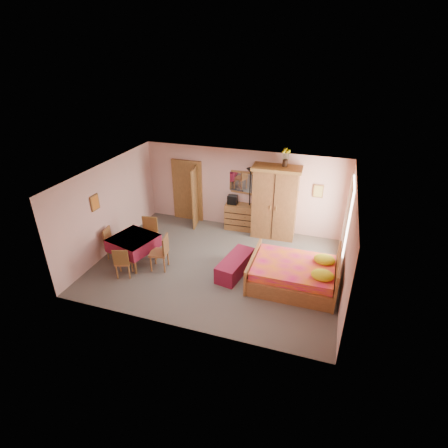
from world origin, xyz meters
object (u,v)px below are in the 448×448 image
(sunflower_vase, at_px, (286,157))
(chair_west, at_px, (114,243))
(wall_mirror, at_px, (242,182))
(bench, at_px, (235,265))
(chair_south, at_px, (123,261))
(wardrobe, at_px, (275,203))
(floor_lamp, at_px, (250,200))
(bed, at_px, (294,268))
(stereo, at_px, (233,200))
(chair_north, at_px, (148,235))
(chest_of_drawers, at_px, (239,217))
(dining_table, at_px, (135,250))
(chair_east, at_px, (159,252))

(sunflower_vase, bearing_deg, chair_west, -147.18)
(sunflower_vase, distance_m, chair_west, 5.46)
(wall_mirror, bearing_deg, bench, -73.22)
(chair_south, distance_m, chair_west, 1.02)
(sunflower_vase, bearing_deg, wardrobe, -156.34)
(floor_lamp, relative_size, bed, 0.96)
(stereo, distance_m, sunflower_vase, 2.21)
(chair_north, bearing_deg, chair_south, 81.49)
(stereo, height_order, bed, stereo)
(chest_of_drawers, relative_size, dining_table, 0.85)
(chest_of_drawers, relative_size, wardrobe, 0.40)
(dining_table, xyz_separation_m, chair_south, (0.05, -0.63, 0.04))
(chair_south, xyz_separation_m, chair_east, (0.73, 0.58, 0.07))
(dining_table, height_order, chair_south, chair_south)
(stereo, bearing_deg, wardrobe, -4.14)
(bed, bearing_deg, wall_mirror, 127.65)
(sunflower_vase, bearing_deg, wall_mirror, 169.79)
(wall_mirror, xyz_separation_m, bench, (0.59, -2.68, -1.32))
(bench, xyz_separation_m, chair_north, (-2.74, 0.33, 0.27))
(sunflower_vase, xyz_separation_m, chair_east, (-2.76, -2.86, -2.06))
(wall_mirror, height_order, sunflower_vase, sunflower_vase)
(chest_of_drawers, xyz_separation_m, chair_east, (-1.42, -2.89, 0.06))
(wall_mirror, height_order, chair_south, wall_mirror)
(stereo, height_order, chair_west, stereo)
(stereo, height_order, wardrobe, wardrobe)
(bed, relative_size, bench, 1.54)
(stereo, bearing_deg, bed, -46.75)
(stereo, distance_m, bench, 2.70)
(chair_north, bearing_deg, bed, 166.39)
(chair_south, distance_m, chair_north, 1.33)
(wall_mirror, relative_size, chair_north, 0.95)
(bed, bearing_deg, chair_north, 174.91)
(wall_mirror, distance_m, sunflower_vase, 1.69)
(chest_of_drawers, xyz_separation_m, chair_south, (-2.15, -3.47, -0.00))
(chair_west, bearing_deg, chair_east, 75.58)
(chest_of_drawers, height_order, chair_north, chair_north)
(wardrobe, distance_m, bed, 2.65)
(chair_east, bearing_deg, chair_west, 74.26)
(floor_lamp, relative_size, chair_south, 2.40)
(sunflower_vase, xyz_separation_m, chair_north, (-3.49, -2.11, -2.06))
(floor_lamp, bearing_deg, stereo, -172.23)
(bench, bearing_deg, sunflower_vase, 72.73)
(bench, distance_m, chair_west, 3.49)
(wall_mirror, height_order, chair_east, wall_mirror)
(dining_table, xyz_separation_m, chair_north, (0.05, 0.70, 0.10))
(wall_mirror, height_order, chair_west, wall_mirror)
(stereo, xyz_separation_m, chair_south, (-1.91, -3.45, -0.58))
(bed, distance_m, bench, 1.54)
(chair_east, bearing_deg, stereo, -33.08)
(chest_of_drawers, distance_m, chair_south, 4.08)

